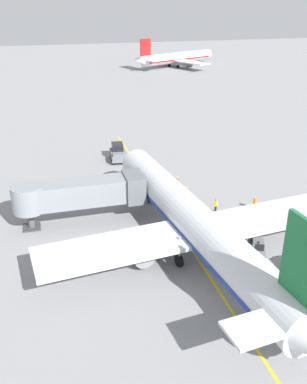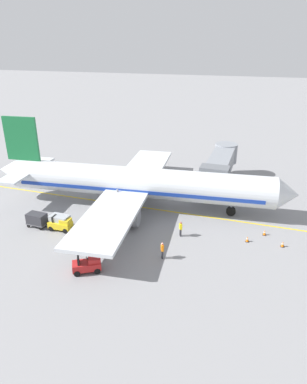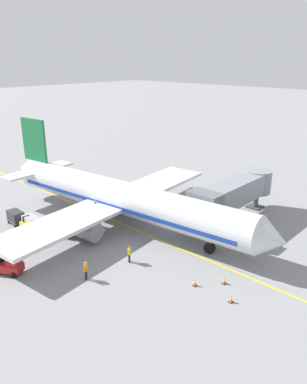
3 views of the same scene
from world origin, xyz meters
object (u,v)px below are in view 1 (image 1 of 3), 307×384
safety_cone_nose_left (177,177)px  parked_airliner (194,222)px  jet_bridge (80,193)px  ground_crew_wing_walker (255,203)px  pushback_tractor (118,153)px  ground_crew_loader (216,205)px  baggage_tug_lead (301,265)px  safety_cone_nose_right (168,184)px  baggage_cart_front (301,265)px  baggage_tug_spare (258,248)px  distant_taxiing_airliner (177,58)px  safety_cone_wing_tip (187,188)px

safety_cone_nose_left → parked_airliner: bearing=-103.3°
jet_bridge → ground_crew_wing_walker: bearing=-7.3°
parked_airliner → safety_cone_nose_left: size_ratio=63.30×
pushback_tractor → ground_crew_loader: pushback_tractor is taller
baggage_tug_lead → safety_cone_nose_right: 21.91m
pushback_tractor → safety_cone_nose_left: size_ratio=7.74×
parked_airliner → jet_bridge: bearing=137.8°
baggage_cart_front → safety_cone_nose_left: (-3.78, 23.19, -0.66)m
safety_cone_nose_right → baggage_tug_spare: bearing=-78.8°
ground_crew_loader → baggage_cart_front: bearing=-78.7°
parked_airliner → ground_crew_loader: size_ratio=22.10×
safety_cone_nose_right → jet_bridge: bearing=-151.1°
pushback_tractor → distant_taxiing_airliner: bearing=66.4°
baggage_cart_front → safety_cone_nose_right: (-5.59, 21.39, -0.66)m
pushback_tractor → baggage_tug_spare: bearing=-74.6°
ground_crew_wing_walker → ground_crew_loader: (-4.54, 0.63, 0.00)m
pushback_tractor → baggage_tug_spare: size_ratio=1.65×
parked_airliner → baggage_tug_spare: size_ratio=13.48×
parked_airliner → safety_cone_wing_tip: size_ratio=63.30×
jet_bridge → pushback_tractor: (7.48, 17.80, -2.36)m
baggage_cart_front → safety_cone_nose_left: 23.51m
baggage_tug_lead → safety_cone_nose_left: (-4.02, 22.91, -0.42)m
ground_crew_wing_walker → baggage_tug_lead: bearing=-98.1°
jet_bridge → baggage_tug_lead: size_ratio=5.48×
jet_bridge → baggage_cart_front: jet_bridge is taller
ground_crew_wing_walker → safety_cone_nose_left: (-5.73, 10.88, -0.66)m
safety_cone_nose_left → pushback_tractor: bearing=123.6°
ground_crew_wing_walker → pushback_tractor: bearing=120.6°
ground_crew_wing_walker → ground_crew_loader: same height
ground_crew_wing_walker → safety_cone_nose_right: (-7.54, 9.08, -0.66)m
baggage_tug_lead → safety_cone_nose_right: bearing=105.5°
baggage_tug_lead → baggage_cart_front: baggage_tug_lead is taller
ground_crew_wing_walker → ground_crew_loader: bearing=172.1°
ground_crew_loader → safety_cone_nose_left: 10.34m
ground_crew_wing_walker → safety_cone_wing_tip: ground_crew_wing_walker is taller
baggage_tug_spare → parked_airliner: bearing=158.6°
parked_airliner → safety_cone_nose_right: 15.80m
parked_airliner → safety_cone_nose_right: size_ratio=63.30×
ground_crew_loader → safety_cone_wing_tip: 6.93m
jet_bridge → ground_crew_loader: bearing=-7.2°
baggage_tug_spare → baggage_cart_front: (2.12, -3.79, 0.24)m
ground_crew_loader → safety_cone_nose_left: (-1.19, 10.25, -0.66)m
distant_taxiing_airliner → safety_cone_wing_tip: bearing=-107.5°
ground_crew_wing_walker → parked_airliner: bearing=-147.3°
baggage_tug_spare → safety_cone_nose_left: (-1.66, 19.40, -0.42)m
ground_crew_wing_walker → safety_cone_nose_left: bearing=117.8°
distant_taxiing_airliner → ground_crew_loader: bearing=-105.9°
pushback_tractor → safety_cone_nose_right: size_ratio=7.74×
distant_taxiing_airliner → safety_cone_nose_left: bearing=-108.1°
pushback_tractor → baggage_cart_front: size_ratio=1.56×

